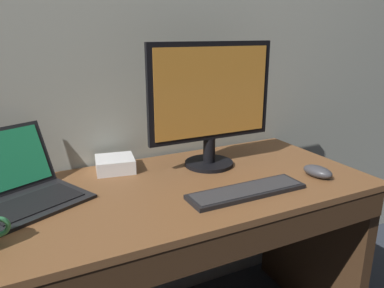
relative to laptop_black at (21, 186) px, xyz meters
name	(u,v)px	position (x,y,z in m)	size (l,w,h in m)	color
desk	(171,252)	(0.45, -0.13, -0.29)	(1.42, 0.64, 0.72)	brown
laptop_black	(21,186)	(0.00, 0.00, 0.00)	(0.41, 0.41, 0.21)	black
external_monitor	(211,103)	(0.68, 0.00, 0.20)	(0.50, 0.19, 0.47)	black
wired_keyboard	(247,191)	(0.65, -0.28, -0.04)	(0.40, 0.11, 0.02)	black
computer_mouse	(318,172)	(0.97, -0.27, -0.03)	(0.06, 0.11, 0.04)	#38383D
external_drive_box	(115,164)	(0.33, 0.12, -0.02)	(0.14, 0.13, 0.05)	silver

